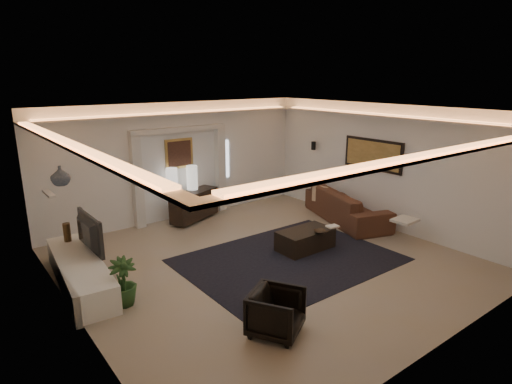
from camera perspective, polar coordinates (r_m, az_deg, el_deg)
floor at (r=8.45m, az=1.41°, el=-9.28°), size 7.00×7.00×0.00m
ceiling at (r=7.71m, az=1.55°, el=10.73°), size 7.00×7.00×0.00m
wall_back at (r=10.84m, az=-10.23°, el=4.05°), size 7.00×0.00×7.00m
wall_front at (r=5.81m, az=23.84°, el=-6.85°), size 7.00×0.00×7.00m
wall_left at (r=6.46m, az=-23.57°, el=-4.62°), size 0.00×7.00×7.00m
wall_right at (r=10.46m, az=16.62°, el=3.25°), size 0.00×7.00×7.00m
cove_soffit at (r=7.74m, az=1.54°, el=8.66°), size 7.00×7.00×0.04m
daylight_slit at (r=11.51m, az=-4.17°, el=4.38°), size 0.25×0.03×1.00m
area_rug at (r=8.55m, az=4.38°, el=-8.99°), size 4.00×3.00×0.01m
pilaster_left at (r=10.36m, az=-15.52°, el=1.24°), size 0.22×0.20×2.20m
pilaster_right at (r=11.38m, az=-4.77°, el=2.97°), size 0.22×0.20×2.20m
alcove_header at (r=10.63m, az=-10.18°, el=8.20°), size 2.52×0.20×0.12m
painting_frame at (r=10.78m, az=-10.20°, el=5.07°), size 0.74×0.04×0.74m
painting_canvas at (r=10.75m, az=-10.14°, el=5.05°), size 0.62×0.02×0.62m
art_panel_frame at (r=10.57m, az=15.32°, el=4.84°), size 0.04×1.64×0.74m
art_panel_gold at (r=10.55m, az=15.23°, el=4.83°), size 0.02×1.50×0.62m
wall_sconce at (r=11.73m, az=7.66°, el=6.13°), size 0.12×0.12×0.22m
wall_niche at (r=7.74m, az=-25.88°, el=-0.20°), size 0.10×0.55×0.04m
console at (r=10.75m, az=-8.22°, el=-1.73°), size 1.45×0.91×0.69m
lamp_left at (r=10.55m, az=-11.14°, el=1.69°), size 0.28×0.28×0.61m
lamp_right at (r=10.79m, az=-8.52°, el=2.12°), size 0.35×0.35×0.61m
media_ledge at (r=8.07m, az=-22.38°, el=-9.96°), size 0.90×2.75×0.51m
tv at (r=8.17m, az=-21.95°, el=-5.37°), size 1.16×0.17×0.67m
figurine at (r=8.85m, az=-23.86°, el=-5.03°), size 0.13×0.13×0.35m
ginger_jar at (r=8.11m, az=-24.61°, el=1.99°), size 0.39×0.39×0.34m
plant at (r=7.15m, az=-17.34°, el=-11.39°), size 0.46×0.46×0.77m
sofa at (r=10.89m, az=11.98°, el=-1.78°), size 2.81×1.81×0.77m
throw_blanket at (r=9.61m, az=19.23°, el=-3.57°), size 0.53×0.44×0.06m
throw_pillow at (r=11.20m, az=8.54°, el=-0.25°), size 0.25×0.42×0.40m
coffee_table at (r=9.01m, az=6.58°, el=-6.36°), size 1.17×0.65×0.44m
bowl at (r=8.78m, az=8.53°, el=-5.36°), size 0.34×0.34×0.06m
magazine at (r=9.20m, az=10.15°, el=-4.59°), size 0.28×0.22×0.03m
armchair at (r=6.18m, az=2.71°, el=-15.74°), size 0.96×0.96×0.65m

